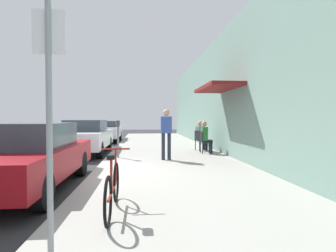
% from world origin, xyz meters
% --- Properties ---
extents(ground_plane, '(60.00, 60.00, 0.00)m').
position_xyz_m(ground_plane, '(0.00, 0.00, 0.00)').
color(ground_plane, '#2D2D30').
extents(sidewalk_slab, '(4.50, 32.00, 0.12)m').
position_xyz_m(sidewalk_slab, '(2.25, 2.00, 0.06)').
color(sidewalk_slab, '#9E9B93').
rests_on(sidewalk_slab, ground_plane).
extents(building_facade, '(1.40, 32.00, 5.02)m').
position_xyz_m(building_facade, '(4.64, 2.00, 2.51)').
color(building_facade, gray).
rests_on(building_facade, ground_plane).
extents(parked_car_0, '(1.80, 4.40, 1.41)m').
position_xyz_m(parked_car_0, '(-1.10, -1.25, 0.73)').
color(parked_car_0, maroon).
rests_on(parked_car_0, ground_plane).
extents(parked_car_1, '(1.80, 4.40, 1.45)m').
position_xyz_m(parked_car_1, '(-1.10, 4.61, 0.75)').
color(parked_car_1, silver).
rests_on(parked_car_1, ground_plane).
extents(parked_car_2, '(1.80, 4.40, 1.36)m').
position_xyz_m(parked_car_2, '(-1.10, 10.86, 0.72)').
color(parked_car_2, silver).
rests_on(parked_car_2, ground_plane).
extents(parking_meter, '(0.12, 0.10, 1.32)m').
position_xyz_m(parking_meter, '(0.45, 2.51, 0.89)').
color(parking_meter, slate).
rests_on(parking_meter, sidewalk_slab).
extents(street_sign, '(0.32, 0.06, 2.60)m').
position_xyz_m(street_sign, '(0.40, -4.40, 1.64)').
color(street_sign, gray).
rests_on(street_sign, sidewalk_slab).
extents(bicycle_0, '(0.46, 1.71, 0.90)m').
position_xyz_m(bicycle_0, '(0.88, -3.18, 0.48)').
color(bicycle_0, black).
rests_on(bicycle_0, sidewalk_slab).
extents(cafe_chair_0, '(0.45, 0.45, 0.87)m').
position_xyz_m(cafe_chair_0, '(3.78, 3.44, 0.62)').
color(cafe_chair_0, black).
rests_on(cafe_chair_0, sidewalk_slab).
extents(seated_patron_0, '(0.43, 0.36, 1.29)m').
position_xyz_m(seated_patron_0, '(3.84, 3.44, 0.82)').
color(seated_patron_0, '#232838').
rests_on(seated_patron_0, sidewalk_slab).
extents(cafe_chair_1, '(0.55, 0.55, 0.87)m').
position_xyz_m(cafe_chair_1, '(3.78, 4.30, 0.62)').
color(cafe_chair_1, black).
rests_on(cafe_chair_1, sidewalk_slab).
extents(seated_patron_1, '(0.50, 0.45, 1.29)m').
position_xyz_m(seated_patron_1, '(3.84, 4.31, 0.82)').
color(seated_patron_1, '#232838').
rests_on(seated_patron_1, sidewalk_slab).
extents(pedestrian_standing, '(0.36, 0.22, 1.70)m').
position_xyz_m(pedestrian_standing, '(2.11, 1.83, 1.12)').
color(pedestrian_standing, '#232838').
rests_on(pedestrian_standing, sidewalk_slab).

